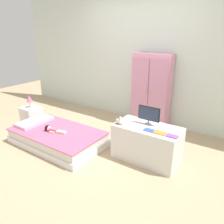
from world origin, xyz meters
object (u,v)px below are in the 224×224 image
(book_orange, at_px, (160,133))
(tv_monitor, at_px, (149,114))
(table_lamp, at_px, (29,99))
(nightstand, at_px, (32,116))
(wardrobe, at_px, (151,91))
(tv_stand, at_px, (147,143))
(rocking_horse_toy, at_px, (119,120))
(book_blue, at_px, (149,130))
(bed, at_px, (58,137))
(doll, at_px, (51,129))
(book_purple, at_px, (172,136))

(book_orange, bearing_deg, tv_monitor, 142.92)
(table_lamp, height_order, tv_monitor, tv_monitor)
(nightstand, height_order, wardrobe, wardrobe)
(nightstand, xyz_separation_m, wardrobe, (1.94, 1.37, 0.52))
(tv_stand, bearing_deg, tv_monitor, 112.23)
(wardrobe, relative_size, tv_stand, 1.50)
(wardrobe, height_order, tv_stand, wardrobe)
(tv_stand, height_order, rocking_horse_toy, rocking_horse_toy)
(tv_monitor, distance_m, book_blue, 0.27)
(tv_stand, xyz_separation_m, book_blue, (0.07, -0.11, 0.27))
(bed, bearing_deg, tv_stand, 16.45)
(rocking_horse_toy, relative_size, book_orange, 0.81)
(rocking_horse_toy, bearing_deg, book_orange, 5.04)
(doll, height_order, table_lamp, table_lamp)
(book_orange, height_order, book_purple, same)
(wardrobe, bearing_deg, rocking_horse_toy, -84.10)
(nightstand, xyz_separation_m, book_blue, (2.54, 0.05, 0.34))
(rocking_horse_toy, relative_size, book_purple, 0.84)
(nightstand, relative_size, book_orange, 2.43)
(doll, bearing_deg, book_purple, 11.59)
(table_lamp, relative_size, rocking_horse_toy, 1.91)
(table_lamp, distance_m, book_orange, 2.69)
(tv_monitor, height_order, rocking_horse_toy, tv_monitor)
(doll, distance_m, book_blue, 1.62)
(wardrobe, relative_size, rocking_horse_toy, 11.16)
(doll, distance_m, rocking_horse_toy, 1.19)
(bed, bearing_deg, rocking_horse_toy, 13.75)
(bed, relative_size, book_orange, 9.82)
(rocking_horse_toy, xyz_separation_m, book_purple, (0.77, 0.05, -0.05))
(nightstand, xyz_separation_m, tv_monitor, (2.43, 0.24, 0.49))
(table_lamp, height_order, book_blue, table_lamp)
(bed, distance_m, book_purple, 1.90)
(doll, relative_size, book_orange, 2.49)
(rocking_horse_toy, xyz_separation_m, book_blue, (0.45, 0.05, -0.06))
(nightstand, bearing_deg, tv_monitor, 5.70)
(table_lamp, relative_size, tv_stand, 0.26)
(wardrobe, relative_size, book_blue, 9.90)
(book_orange, bearing_deg, wardrobe, 119.45)
(bed, relative_size, rocking_horse_toy, 12.12)
(doll, distance_m, nightstand, 1.05)
(nightstand, bearing_deg, book_blue, 1.04)
(bed, distance_m, tv_stand, 1.50)
(bed, xyz_separation_m, wardrobe, (0.91, 1.64, 0.59))
(doll, distance_m, tv_stand, 1.56)
(rocking_horse_toy, height_order, book_orange, rocking_horse_toy)
(tv_monitor, bearing_deg, book_blue, -61.81)
(doll, relative_size, table_lamp, 1.60)
(tv_stand, bearing_deg, nightstand, -176.33)
(tv_monitor, height_order, book_purple, tv_monitor)
(table_lamp, bearing_deg, book_blue, 1.04)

